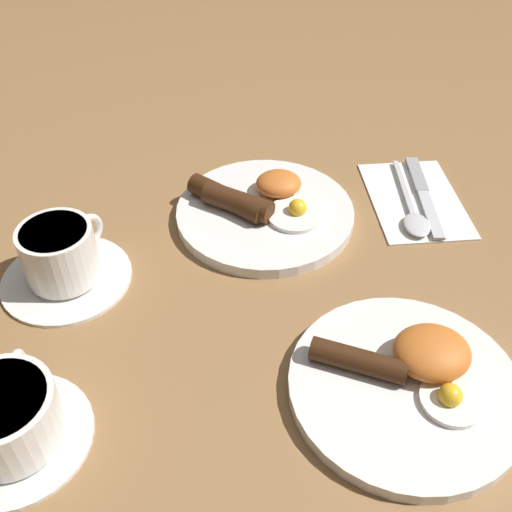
% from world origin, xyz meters
% --- Properties ---
extents(ground_plane, '(3.00, 3.00, 0.00)m').
position_xyz_m(ground_plane, '(0.00, 0.00, 0.00)').
color(ground_plane, olive).
extents(breakfast_plate_near, '(0.23, 0.23, 0.04)m').
position_xyz_m(breakfast_plate_near, '(0.00, -0.00, 0.01)').
color(breakfast_plate_near, white).
rests_on(breakfast_plate_near, ground_plane).
extents(breakfast_plate_far, '(0.23, 0.23, 0.05)m').
position_xyz_m(breakfast_plate_far, '(-0.10, 0.28, 0.01)').
color(breakfast_plate_far, white).
rests_on(breakfast_plate_far, ground_plane).
extents(teacup_near, '(0.15, 0.15, 0.07)m').
position_xyz_m(teacup_near, '(0.24, 0.08, 0.03)').
color(teacup_near, white).
rests_on(teacup_near, ground_plane).
extents(teacup_far, '(0.14, 0.14, 0.07)m').
position_xyz_m(teacup_far, '(0.27, 0.29, 0.03)').
color(teacup_far, white).
rests_on(teacup_far, ground_plane).
extents(napkin, '(0.12, 0.18, 0.01)m').
position_xyz_m(napkin, '(-0.21, -0.01, 0.00)').
color(napkin, white).
rests_on(napkin, ground_plane).
extents(knife, '(0.04, 0.18, 0.01)m').
position_xyz_m(knife, '(-0.22, -0.02, 0.01)').
color(knife, silver).
rests_on(knife, napkin).
extents(spoon, '(0.04, 0.17, 0.01)m').
position_xyz_m(spoon, '(-0.19, 0.03, 0.01)').
color(spoon, silver).
rests_on(spoon, napkin).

